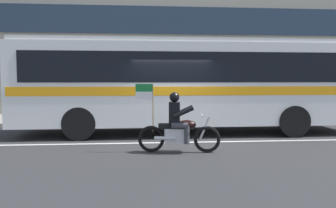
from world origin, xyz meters
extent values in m
plane|color=#2B2B2D|center=(0.00, 0.00, 0.00)|extent=(60.00, 60.00, 0.00)
cube|color=gray|center=(0.00, 5.10, 0.07)|extent=(28.00, 3.80, 0.15)
cube|color=silver|center=(0.00, -0.60, 0.00)|extent=(26.60, 0.14, 0.01)
cube|color=#233347|center=(0.00, 6.96, 4.93)|extent=(25.76, 0.10, 1.40)
cube|color=white|center=(0.76, 1.20, 1.73)|extent=(11.83, 2.67, 2.70)
cube|color=black|center=(0.76, 1.20, 2.28)|extent=(10.89, 2.70, 0.96)
cube|color=orange|center=(0.76, 1.20, 1.53)|extent=(11.59, 2.70, 0.28)
cube|color=silver|center=(0.76, 1.20, 3.14)|extent=(11.59, 2.54, 0.16)
cylinder|color=black|center=(-2.90, 0.02, 0.52)|extent=(1.04, 0.30, 1.04)
cylinder|color=black|center=(4.01, 0.02, 0.52)|extent=(1.04, 0.30, 1.04)
torus|color=black|center=(0.70, -2.06, 0.34)|extent=(0.70, 0.18, 0.69)
torus|color=black|center=(-0.74, -1.87, 0.34)|extent=(0.70, 0.18, 0.69)
cube|color=silver|center=(-0.07, -1.96, 0.44)|extent=(0.67, 0.36, 0.36)
ellipsoid|color=black|center=(0.18, -1.99, 0.72)|extent=(0.51, 0.34, 0.24)
cube|color=black|center=(-0.26, -1.93, 0.69)|extent=(0.59, 0.33, 0.12)
cylinder|color=silver|center=(0.64, -2.05, 0.65)|extent=(0.28, 0.09, 0.58)
cylinder|color=silver|center=(0.56, -2.04, 0.96)|extent=(0.12, 0.64, 0.04)
cylinder|color=silver|center=(-0.38, -2.08, 0.39)|extent=(0.56, 0.16, 0.09)
cube|color=black|center=(-0.14, -1.95, 1.02)|extent=(0.32, 0.39, 0.56)
sphere|color=black|center=(-0.14, -1.95, 1.44)|extent=(0.26, 0.26, 0.26)
cylinder|color=#38383D|center=(0.03, -1.79, 0.72)|extent=(0.44, 0.20, 0.15)
cylinder|color=#38383D|center=(0.20, -1.81, 0.48)|extent=(0.13, 0.13, 0.46)
cylinder|color=#38383D|center=(-0.02, -2.15, 0.72)|extent=(0.44, 0.20, 0.15)
cylinder|color=#38383D|center=(0.16, -2.17, 0.48)|extent=(0.13, 0.13, 0.46)
cylinder|color=black|center=(0.13, -1.78, 1.06)|extent=(0.53, 0.18, 0.32)
cylinder|color=black|center=(0.08, -2.18, 1.06)|extent=(0.53, 0.18, 0.32)
cylinder|color=olive|center=(-0.69, -1.88, 1.15)|extent=(0.02, 0.02, 1.25)
cube|color=#197233|center=(-0.91, -1.85, 1.68)|extent=(0.44, 0.08, 0.20)
cube|color=white|center=(-0.91, -1.85, 1.47)|extent=(0.44, 0.08, 0.20)
cylinder|color=gold|center=(4.08, 4.33, 0.44)|extent=(0.22, 0.22, 0.58)
sphere|color=gold|center=(4.08, 4.33, 0.80)|extent=(0.20, 0.20, 0.20)
cylinder|color=gold|center=(4.08, 4.19, 0.47)|extent=(0.09, 0.10, 0.09)
camera|label=1|loc=(-1.05, -10.56, 1.88)|focal=36.09mm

